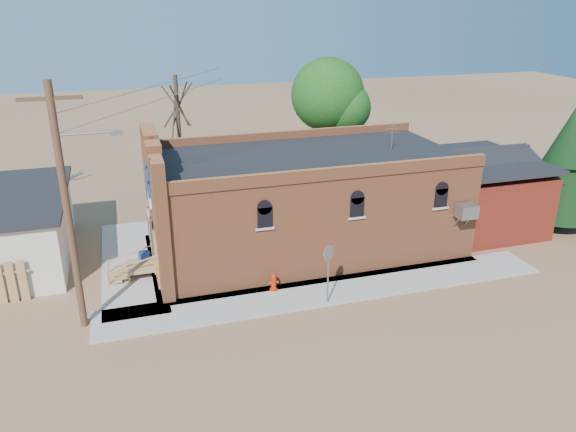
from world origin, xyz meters
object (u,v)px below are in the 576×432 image
object	(u,v)px
brick_bar	(300,202)
stop_sign	(328,258)
fire_hydrant	(274,282)
utility_pole	(68,205)
trash_barrel	(145,260)

from	to	relation	value
brick_bar	stop_sign	distance (m)	5.54
brick_bar	fire_hydrant	bearing A→B (deg)	-121.57
fire_hydrant	stop_sign	bearing A→B (deg)	-20.11
utility_pole	fire_hydrant	bearing A→B (deg)	2.87
utility_pole	fire_hydrant	size ratio (longest dim) A/B	11.89
utility_pole	trash_barrel	xyz separation A→B (m)	(2.43, 3.95, -4.29)
brick_bar	utility_pole	bearing A→B (deg)	-156.31
brick_bar	stop_sign	bearing A→B (deg)	-96.62
utility_pole	fire_hydrant	world-z (taller)	utility_pole
brick_bar	utility_pole	xyz separation A→B (m)	(-9.79, -4.29, 2.43)
utility_pole	fire_hydrant	distance (m)	8.56
brick_bar	fire_hydrant	xyz separation A→B (m)	(-2.41, -3.92, -1.89)
utility_pole	stop_sign	bearing A→B (deg)	-7.47
utility_pole	trash_barrel	world-z (taller)	utility_pole
brick_bar	utility_pole	world-z (taller)	utility_pole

